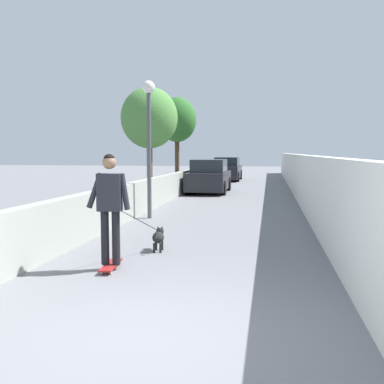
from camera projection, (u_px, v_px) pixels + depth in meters
name	position (u px, v px, depth m)	size (l,w,h in m)	color
ground_plane	(236.00, 198.00, 18.21)	(80.00, 80.00, 0.00)	slate
wall_left	(164.00, 189.00, 16.64)	(48.00, 0.30, 1.01)	#999E93
fence_right	(303.00, 180.00, 15.72)	(48.00, 0.30, 1.79)	silver
tree_left_near	(149.00, 118.00, 17.52)	(2.27, 2.27, 4.46)	brown
tree_left_mid	(177.00, 120.00, 23.39)	(2.06, 2.06, 4.79)	#473523
lamp_post	(149.00, 123.00, 12.38)	(0.36, 0.36, 3.88)	#4C4C51
skateboard	(111.00, 265.00, 7.11)	(0.82, 0.28, 0.08)	maroon
person_skateboarder	(110.00, 200.00, 7.01)	(0.26, 0.72, 1.78)	black
dog	(158.00, 237.00, 8.42)	(1.72, 0.56, 1.06)	black
car_near	(209.00, 177.00, 20.54)	(3.92, 1.80, 1.54)	black
car_far	(227.00, 170.00, 29.30)	(4.34, 1.80, 1.54)	black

